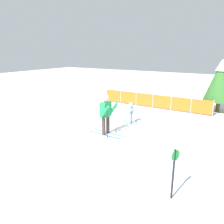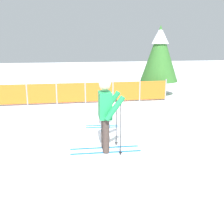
{
  "view_description": "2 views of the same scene",
  "coord_description": "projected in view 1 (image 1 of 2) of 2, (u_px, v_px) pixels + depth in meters",
  "views": [
    {
      "loc": [
        5.14,
        -7.8,
        3.6
      ],
      "look_at": [
        -0.22,
        0.81,
        0.75
      ],
      "focal_mm": 35.0,
      "sensor_mm": 36.0,
      "label": 1
    },
    {
      "loc": [
        -0.98,
        -6.51,
        2.59
      ],
      "look_at": [
        0.42,
        0.85,
        0.7
      ],
      "focal_mm": 45.0,
      "sensor_mm": 36.0,
      "label": 2
    }
  ],
  "objects": [
    {
      "name": "ground_plane",
      "position": [
        107.0,
        132.0,
        9.97
      ],
      "size": [
        60.0,
        60.0,
        0.0
      ],
      "primitive_type": "plane",
      "color": "white"
    },
    {
      "name": "skier_adult",
      "position": [
        106.0,
        111.0,
        9.5
      ],
      "size": [
        1.72,
        0.78,
        1.8
      ],
      "rotation": [
        0.0,
        0.0,
        -0.05
      ],
      "color": "#1966B2",
      "rests_on": "ground_plane"
    },
    {
      "name": "skier_child",
      "position": [
        131.0,
        111.0,
        11.11
      ],
      "size": [
        1.04,
        0.53,
        1.09
      ],
      "rotation": [
        0.0,
        0.0,
        -0.11
      ],
      "color": "#1966B2",
      "rests_on": "ground_plane"
    },
    {
      "name": "safety_fence",
      "position": [
        153.0,
        101.0,
        14.12
      ],
      "size": [
        7.28,
        0.15,
        0.97
      ],
      "rotation": [
        0.0,
        0.0,
        -0.01
      ],
      "color": "gray",
      "rests_on": "ground_plane"
    },
    {
      "name": "conifer_far",
      "position": [
        222.0,
        78.0,
        12.77
      ],
      "size": [
        1.81,
        1.81,
        3.36
      ],
      "color": "#4C3823",
      "rests_on": "ground_plane"
    },
    {
      "name": "trail_marker",
      "position": [
        174.0,
        169.0,
        5.31
      ],
      "size": [
        0.13,
        0.27,
        1.34
      ],
      "color": "black",
      "rests_on": "ground_plane"
    }
  ]
}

